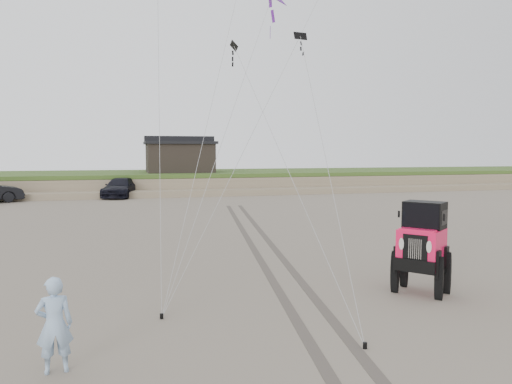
# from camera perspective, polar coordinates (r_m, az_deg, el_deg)

# --- Properties ---
(ground) EXTENTS (160.00, 160.00, 0.00)m
(ground) POSITION_cam_1_polar(r_m,az_deg,el_deg) (11.11, 2.30, -14.80)
(ground) COLOR #6B6054
(ground) RESTS_ON ground
(dune_ridge) EXTENTS (160.00, 14.25, 1.73)m
(dune_ridge) POSITION_cam_1_polar(r_m,az_deg,el_deg) (47.69, -11.15, 1.17)
(dune_ridge) COLOR #7A6B54
(dune_ridge) RESTS_ON ground
(cabin) EXTENTS (6.40, 5.40, 3.35)m
(cabin) POSITION_cam_1_polar(r_m,az_deg,el_deg) (47.28, -8.73, 4.10)
(cabin) COLOR black
(cabin) RESTS_ON dune_ridge
(truck_c) EXTENTS (3.37, 5.63, 1.53)m
(truck_c) POSITION_cam_1_polar(r_m,az_deg,el_deg) (41.38, -15.23, 0.48)
(truck_c) COLOR black
(truck_c) RESTS_ON ground
(jeep) EXTENTS (5.40, 4.96, 1.92)m
(jeep) POSITION_cam_1_polar(r_m,az_deg,el_deg) (13.74, 18.36, -7.08)
(jeep) COLOR #FC154D
(jeep) RESTS_ON ground
(man) EXTENTS (0.65, 0.48, 1.64)m
(man) POSITION_cam_1_polar(r_m,az_deg,el_deg) (9.24, -22.06, -13.88)
(man) COLOR #8DAAD9
(man) RESTS_ON ground
(stake_main) EXTENTS (0.08, 0.08, 0.12)m
(stake_main) POSITION_cam_1_polar(r_m,az_deg,el_deg) (11.56, -10.74, -13.77)
(stake_main) COLOR black
(stake_main) RESTS_ON ground
(stake_aux) EXTENTS (0.08, 0.08, 0.12)m
(stake_aux) POSITION_cam_1_polar(r_m,az_deg,el_deg) (10.02, 12.35, -16.77)
(stake_aux) COLOR black
(stake_aux) RESTS_ON ground
(tire_tracks) EXTENTS (5.22, 29.74, 0.01)m
(tire_tracks) POSITION_cam_1_polar(r_m,az_deg,el_deg) (19.08, 0.92, -6.48)
(tire_tracks) COLOR #4C443D
(tire_tracks) RESTS_ON ground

